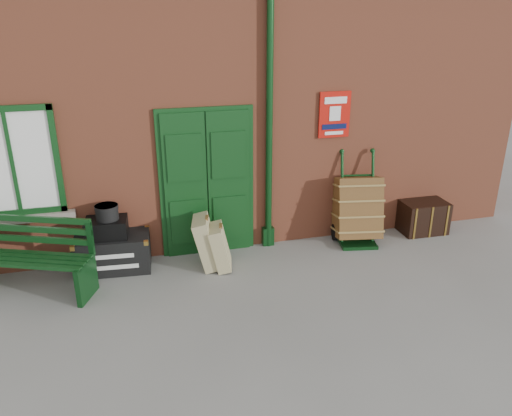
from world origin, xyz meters
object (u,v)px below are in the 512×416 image
object	(u,v)px
bench	(28,255)
porter_trolley	(357,209)
dark_trunk	(423,217)
houdini_trunk	(113,252)

from	to	relation	value
bench	porter_trolley	xyz separation A→B (m)	(4.88, 0.32, 0.03)
dark_trunk	houdini_trunk	bearing A→B (deg)	-178.54
porter_trolley	dark_trunk	xyz separation A→B (m)	(1.26, 0.03, -0.29)
houdini_trunk	dark_trunk	distance (m)	5.08
bench	houdini_trunk	bearing A→B (deg)	40.67
porter_trolley	houdini_trunk	bearing A→B (deg)	-169.85
bench	dark_trunk	world-z (taller)	bench
porter_trolley	dark_trunk	size ratio (longest dim) A/B	1.94
dark_trunk	bench	bearing A→B (deg)	-175.31
houdini_trunk	bench	bearing A→B (deg)	-157.03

